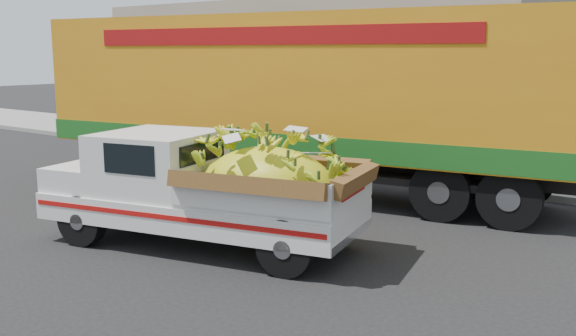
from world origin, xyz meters
The scene contains 6 objects.
ground centered at (0.00, 0.00, 0.00)m, with size 100.00×100.00×0.00m, color black.
curb centered at (0.00, 6.79, 0.07)m, with size 60.00×0.25×0.15m, color gray.
sidewalk centered at (0.00, 8.89, 0.07)m, with size 60.00×4.00×0.14m, color gray.
building_left centered at (-8.00, 14.79, 2.50)m, with size 18.00×6.00×5.00m, color gray.
pickup_truck centered at (0.28, 0.30, 0.95)m, with size 5.33×2.94×1.77m.
semi_trailer centered at (-1.30, 4.35, 2.12)m, with size 12.07×4.36×3.80m.
Camera 1 is at (6.94, -6.80, 3.02)m, focal length 40.00 mm.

